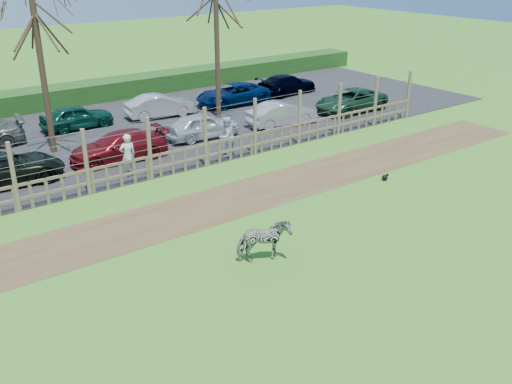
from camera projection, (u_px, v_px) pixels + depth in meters
ground at (280, 263)px, 16.30m from camera, size 120.00×120.00×0.00m
dirt_strip at (198, 210)px, 19.63m from camera, size 34.00×2.80×0.01m
asphalt at (89, 138)px, 27.04m from camera, size 44.00×13.00×0.04m
hedge at (41, 99)px, 32.02m from camera, size 46.00×2.00×1.10m
fence at (150, 160)px, 21.91m from camera, size 30.16×0.16×2.50m
tree_mid at (38, 40)px, 23.31m from camera, size 4.80×4.80×6.83m
tree_right at (216, 16)px, 28.45m from camera, size 4.80×4.80×7.35m
zebra at (264, 241)px, 16.16m from camera, size 1.65×1.15×1.27m
visitor_a at (128, 155)px, 22.12m from camera, size 0.66×0.46×1.72m
visitor_b at (226, 137)px, 24.33m from camera, size 1.00×0.88×1.72m
crow at (385, 177)px, 22.11m from camera, size 0.31×0.23×0.25m
car_2 at (5, 169)px, 21.52m from camera, size 4.41×2.21×1.20m
car_3 at (119, 146)px, 23.97m from camera, size 4.23×1.94×1.20m
car_4 at (202, 126)px, 26.81m from camera, size 3.58×1.58×1.20m
car_5 at (282, 114)px, 28.77m from camera, size 3.74×1.60×1.20m
car_6 at (351, 100)px, 31.30m from camera, size 4.36×2.08×1.20m
car_10 at (77, 117)px, 28.26m from camera, size 3.54×1.45×1.20m
car_11 at (160, 106)px, 30.24m from camera, size 3.77×1.71×1.20m
car_12 at (233, 94)px, 32.68m from camera, size 4.39×2.15×1.20m
car_13 at (287, 84)px, 35.09m from camera, size 4.28×2.08×1.20m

